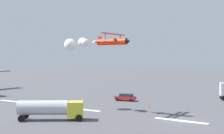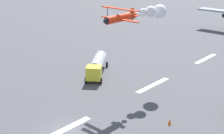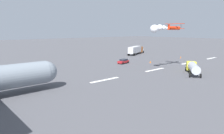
% 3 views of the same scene
% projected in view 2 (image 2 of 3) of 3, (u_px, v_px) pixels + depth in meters
% --- Properties ---
extents(ground_plane, '(440.00, 440.00, 0.00)m').
position_uv_depth(ground_plane, '(64.00, 130.00, 37.56)').
color(ground_plane, '#4C4C51').
rests_on(ground_plane, ground).
extents(runway_stripe_3, '(8.00, 0.90, 0.01)m').
position_uv_depth(runway_stripe_3, '(64.00, 130.00, 37.56)').
color(runway_stripe_3, white).
rests_on(runway_stripe_3, ground).
extents(runway_stripe_4, '(8.00, 0.90, 0.01)m').
position_uv_depth(runway_stripe_4, '(153.00, 85.00, 50.40)').
color(runway_stripe_4, white).
rests_on(runway_stripe_4, ground).
extents(runway_stripe_5, '(8.00, 0.90, 0.01)m').
position_uv_depth(runway_stripe_5, '(206.00, 59.00, 63.24)').
color(runway_stripe_5, white).
rests_on(runway_stripe_5, ground).
extents(stunt_biplane_red, '(13.45, 6.25, 2.59)m').
position_uv_depth(stunt_biplane_red, '(145.00, 13.00, 45.73)').
color(stunt_biplane_red, red).
extents(fuel_tanker_truck, '(9.01, 7.50, 2.90)m').
position_uv_depth(fuel_tanker_truck, '(97.00, 65.00, 54.31)').
color(fuel_tanker_truck, yellow).
rests_on(fuel_tanker_truck, ground).
extents(traffic_cone_far, '(0.44, 0.44, 0.75)m').
position_uv_depth(traffic_cone_far, '(170.00, 122.00, 38.66)').
color(traffic_cone_far, orange).
rests_on(traffic_cone_far, ground).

